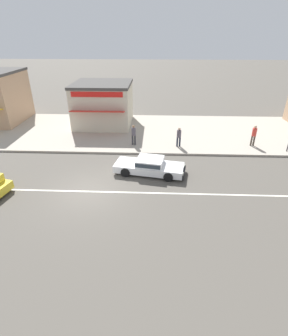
{
  "coord_description": "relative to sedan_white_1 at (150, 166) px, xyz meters",
  "views": [
    {
      "loc": [
        3.8,
        -12.83,
        8.39
      ],
      "look_at": [
        3.18,
        1.59,
        0.8
      ],
      "focal_mm": 28.0,
      "sensor_mm": 36.0,
      "label": 1
    }
  ],
  "objects": [
    {
      "name": "kerb_strip",
      "position": [
        -3.52,
        7.89,
        -0.46
      ],
      "size": [
        68.0,
        10.0,
        0.15
      ],
      "primitive_type": "cube",
      "color": "#ADA393",
      "rests_on": "ground"
    },
    {
      "name": "sedan_white_1",
      "position": [
        0.0,
        0.0,
        0.0
      ],
      "size": [
        4.8,
        2.4,
        1.06
      ],
      "color": "white",
      "rests_on": "ground"
    },
    {
      "name": "shopfront_corner_warung",
      "position": [
        -4.72,
        9.75,
        1.61
      ],
      "size": [
        5.34,
        6.01,
        3.97
      ],
      "color": "beige",
      "rests_on": "kerb_strip"
    },
    {
      "name": "lane_centre_stripe",
      "position": [
        -3.52,
        -2.42,
        -0.53
      ],
      "size": [
        50.4,
        0.14,
        0.01
      ],
      "primitive_type": "cube",
      "color": "silver",
      "rests_on": "ground"
    },
    {
      "name": "pedestrian_mid_kerb",
      "position": [
        8.15,
        4.69,
        0.6
      ],
      "size": [
        0.34,
        0.34,
        1.69
      ],
      "color": "#4C4238",
      "rests_on": "kerb_strip"
    },
    {
      "name": "ground_plane",
      "position": [
        -3.52,
        -2.42,
        -0.53
      ],
      "size": [
        160.0,
        160.0,
        0.0
      ],
      "primitive_type": "plane",
      "color": "#544F47"
    },
    {
      "name": "pedestrian_by_shop",
      "position": [
        -1.39,
        4.46,
        0.58
      ],
      "size": [
        0.34,
        0.34,
        1.66
      ],
      "color": "#333338",
      "rests_on": "kerb_strip"
    },
    {
      "name": "pedestrian_near_clock",
      "position": [
        2.2,
        4.29,
        0.52
      ],
      "size": [
        0.34,
        0.34,
        1.57
      ],
      "color": "#232838",
      "rests_on": "kerb_strip"
    }
  ]
}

